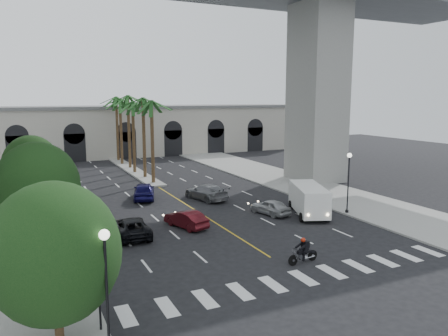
# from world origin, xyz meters

# --- Properties ---
(ground) EXTENTS (140.00, 140.00, 0.00)m
(ground) POSITION_xyz_m (0.00, 0.00, 0.00)
(ground) COLOR black
(ground) RESTS_ON ground
(sidewalk_left) EXTENTS (8.00, 100.00, 0.15)m
(sidewalk_left) POSITION_xyz_m (-15.00, 15.00, 0.07)
(sidewalk_left) COLOR gray
(sidewalk_left) RESTS_ON ground
(sidewalk_right) EXTENTS (8.00, 100.00, 0.15)m
(sidewalk_right) POSITION_xyz_m (15.00, 15.00, 0.07)
(sidewalk_right) COLOR gray
(sidewalk_right) RESTS_ON ground
(median) EXTENTS (2.00, 24.00, 0.20)m
(median) POSITION_xyz_m (0.00, 38.00, 0.10)
(median) COLOR gray
(median) RESTS_ON ground
(pier_building) EXTENTS (71.00, 10.50, 8.50)m
(pier_building) POSITION_xyz_m (0.00, 55.00, 4.27)
(pier_building) COLOR #B7B2A4
(pier_building) RESTS_ON ground
(bridge) EXTENTS (75.00, 13.00, 26.00)m
(bridge) POSITION_xyz_m (3.42, 22.00, 18.51)
(bridge) COLOR gray
(bridge) RESTS_ON ground
(palm_a) EXTENTS (3.20, 3.20, 10.30)m
(palm_a) POSITION_xyz_m (0.00, 28.00, 9.10)
(palm_a) COLOR #47331E
(palm_a) RESTS_ON ground
(palm_b) EXTENTS (3.20, 3.20, 10.60)m
(palm_b) POSITION_xyz_m (0.10, 32.00, 9.37)
(palm_b) COLOR #47331E
(palm_b) RESTS_ON ground
(palm_c) EXTENTS (3.20, 3.20, 10.10)m
(palm_c) POSITION_xyz_m (-0.20, 36.00, 8.91)
(palm_c) COLOR #47331E
(palm_c) RESTS_ON ground
(palm_d) EXTENTS (3.20, 3.20, 10.90)m
(palm_d) POSITION_xyz_m (0.15, 40.00, 9.65)
(palm_d) COLOR #47331E
(palm_d) RESTS_ON ground
(palm_e) EXTENTS (3.20, 3.20, 10.40)m
(palm_e) POSITION_xyz_m (-0.10, 44.00, 9.19)
(palm_e) COLOR #47331E
(palm_e) RESTS_ON ground
(palm_f) EXTENTS (3.20, 3.20, 10.70)m
(palm_f) POSITION_xyz_m (0.20, 48.00, 9.46)
(palm_f) COLOR #47331E
(palm_f) RESTS_ON ground
(street_tree_near) EXTENTS (5.20, 5.20, 6.89)m
(street_tree_near) POSITION_xyz_m (-13.00, -3.00, 4.02)
(street_tree_near) COLOR #382616
(street_tree_near) RESTS_ON ground
(street_tree_mid) EXTENTS (5.44, 5.44, 7.21)m
(street_tree_mid) POSITION_xyz_m (-13.00, 10.00, 4.21)
(street_tree_mid) COLOR #382616
(street_tree_mid) RESTS_ON ground
(street_tree_far) EXTENTS (5.04, 5.04, 6.68)m
(street_tree_far) POSITION_xyz_m (-13.00, 22.00, 3.90)
(street_tree_far) COLOR #382616
(street_tree_far) RESTS_ON ground
(lamp_post_left_near) EXTENTS (0.40, 0.40, 5.35)m
(lamp_post_left_near) POSITION_xyz_m (-11.40, -5.00, 3.22)
(lamp_post_left_near) COLOR black
(lamp_post_left_near) RESTS_ON ground
(lamp_post_left_far) EXTENTS (0.40, 0.40, 5.35)m
(lamp_post_left_far) POSITION_xyz_m (-11.40, 16.00, 3.22)
(lamp_post_left_far) COLOR black
(lamp_post_left_far) RESTS_ON ground
(lamp_post_right) EXTENTS (0.40, 0.40, 5.35)m
(lamp_post_right) POSITION_xyz_m (11.40, 8.00, 3.22)
(lamp_post_right) COLOR black
(lamp_post_right) RESTS_ON ground
(traffic_signal_near) EXTENTS (0.25, 0.18, 3.65)m
(traffic_signal_near) POSITION_xyz_m (-11.30, -2.50, 2.51)
(traffic_signal_near) COLOR black
(traffic_signal_near) RESTS_ON ground
(traffic_signal_far) EXTENTS (0.25, 0.18, 3.65)m
(traffic_signal_far) POSITION_xyz_m (-11.30, 1.50, 2.51)
(traffic_signal_far) COLOR black
(traffic_signal_far) RESTS_ON ground
(motorcycle_rider) EXTENTS (2.24, 0.60, 1.61)m
(motorcycle_rider) POSITION_xyz_m (1.37, 0.36, 0.73)
(motorcycle_rider) COLOR black
(motorcycle_rider) RESTS_ON ground
(car_a) EXTENTS (2.43, 4.16, 1.33)m
(car_a) POSITION_xyz_m (5.37, 10.79, 0.66)
(car_a) COLOR #9EA0A3
(car_a) RESTS_ON ground
(car_b) EXTENTS (2.58, 4.32, 1.34)m
(car_b) POSITION_xyz_m (-2.56, 10.35, 0.67)
(car_b) COLOR #4C0F15
(car_b) RESTS_ON ground
(car_c) EXTENTS (2.58, 5.15, 1.40)m
(car_c) POSITION_xyz_m (-6.97, 9.98, 0.70)
(car_c) COLOR black
(car_c) RESTS_ON ground
(car_d) EXTENTS (3.36, 5.68, 1.54)m
(car_d) POSITION_xyz_m (2.51, 18.24, 0.77)
(car_d) COLOR slate
(car_d) RESTS_ON ground
(car_e) EXTENTS (3.26, 5.27, 1.68)m
(car_e) POSITION_xyz_m (-2.99, 21.07, 0.84)
(car_e) COLOR #141150
(car_e) RESTS_ON ground
(cargo_van) EXTENTS (4.30, 6.38, 2.55)m
(cargo_van) POSITION_xyz_m (8.20, 9.19, 1.42)
(cargo_van) COLOR white
(cargo_van) RESTS_ON ground
(pedestrian_a) EXTENTS (0.79, 0.59, 1.98)m
(pedestrian_a) POSITION_xyz_m (-11.50, -0.14, 1.14)
(pedestrian_a) COLOR black
(pedestrian_a) RESTS_ON sidewalk_left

